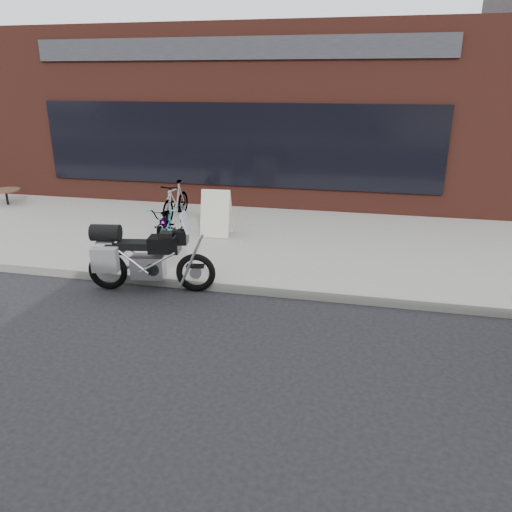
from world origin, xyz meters
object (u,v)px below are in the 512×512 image
object	(u,v)px
sandwich_sign	(216,213)
cafe_table	(6,191)
bicycle_rear	(176,201)
bicycle_front	(165,225)
motorcycle	(142,257)

from	to	relation	value
sandwich_sign	cafe_table	xyz separation A→B (m)	(-6.09, 1.37, -0.11)
bicycle_rear	sandwich_sign	size ratio (longest dim) A/B	1.52
bicycle_front	cafe_table	world-z (taller)	bicycle_front
motorcycle	bicycle_front	distance (m)	1.87
cafe_table	bicycle_front	bearing A→B (deg)	-23.02
sandwich_sign	cafe_table	bearing A→B (deg)	164.16
bicycle_front	motorcycle	bearing A→B (deg)	-93.27
bicycle_rear	cafe_table	world-z (taller)	bicycle_rear
bicycle_rear	sandwich_sign	distance (m)	1.61
bicycle_front	bicycle_rear	distance (m)	1.93
bicycle_rear	sandwich_sign	bearing A→B (deg)	-35.74
bicycle_front	sandwich_sign	distance (m)	1.18
cafe_table	bicycle_rear	bearing A→B (deg)	-4.64
cafe_table	motorcycle	bearing A→B (deg)	-35.76
motorcycle	bicycle_front	size ratio (longest dim) A/B	1.31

